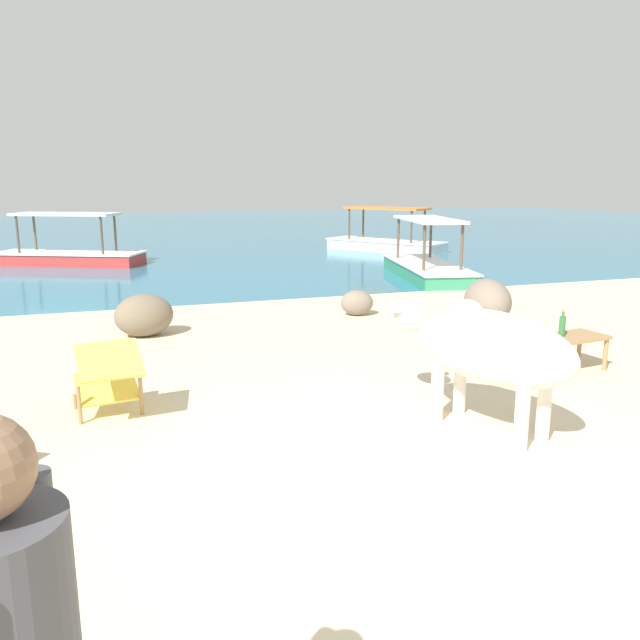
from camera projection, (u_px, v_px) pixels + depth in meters
sand_beach at (417, 484)px, 4.45m from camera, size 18.00×14.00×0.04m
water_surface at (157, 235)px, 24.82m from camera, size 60.00×36.00×0.03m
cow at (486, 347)px, 5.25m from camera, size 1.07×1.92×1.08m
low_bench_table at (571, 341)px, 6.99m from camera, size 0.81×0.53×0.39m
bottle at (562, 326)px, 6.92m from camera, size 0.07×0.07×0.30m
deck_chair_near at (108, 376)px, 5.57m from camera, size 0.64×0.83×0.68m
shore_rock_large at (144, 315)px, 8.53m from camera, size 0.87×0.69×0.57m
shore_rock_small at (357, 303)px, 9.88m from camera, size 0.58×0.47×0.39m
shore_rock_flat at (487, 302)px, 9.27m from camera, size 0.76×0.97×0.66m
boat_white at (386, 241)px, 19.21m from camera, size 3.01×3.69×1.29m
boat_red at (69, 254)px, 16.00m from camera, size 3.81×2.61×1.29m
boat_green at (427, 265)px, 13.83m from camera, size 1.88×3.83×1.29m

